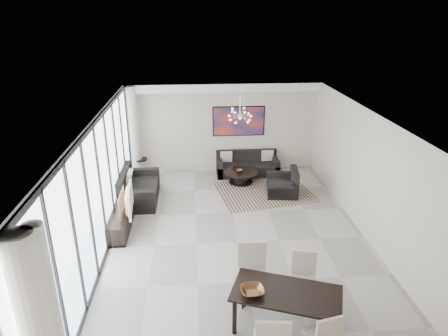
{
  "coord_description": "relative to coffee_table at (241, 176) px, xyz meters",
  "views": [
    {
      "loc": [
        -0.94,
        -7.83,
        5.02
      ],
      "look_at": [
        -0.21,
        1.5,
        1.25
      ],
      "focal_mm": 32.0,
      "sensor_mm": 36.0,
      "label": 1
    }
  ],
  "objects": [
    {
      "name": "room_shell",
      "position": [
        -0.0,
        -3.37,
        1.24
      ],
      "size": [
        6.0,
        9.0,
        2.9
      ],
      "color": "#A8A39B",
      "rests_on": "ground"
    },
    {
      "name": "side_table",
      "position": [
        -3.12,
        0.78,
        0.19
      ],
      "size": [
        0.43,
        0.43,
        0.59
      ],
      "color": "black",
      "rests_on": "floor"
    },
    {
      "name": "bowl_coffee",
      "position": [
        -0.06,
        -0.03,
        0.19
      ],
      "size": [
        0.27,
        0.27,
        0.07
      ],
      "primitive_type": "imported",
      "rotation": [
        0.0,
        0.0,
        0.2
      ],
      "color": "brown",
      "rests_on": "coffee_table"
    },
    {
      "name": "window_wall",
      "position": [
        -3.32,
        -3.37,
        1.26
      ],
      "size": [
        0.37,
        8.95,
        2.9
      ],
      "color": "silver",
      "rests_on": "floor"
    },
    {
      "name": "coffee_table",
      "position": [
        0.0,
        0.0,
        0.0
      ],
      "size": [
        1.04,
        1.04,
        0.36
      ],
      "color": "black",
      "rests_on": "floor"
    },
    {
      "name": "soffit",
      "position": [
        -0.47,
        0.93,
        2.56
      ],
      "size": [
        5.98,
        0.4,
        0.26
      ],
      "primitive_type": "cube",
      "color": "white",
      "rests_on": "room_shell"
    },
    {
      "name": "bowl_dining",
      "position": [
        -0.54,
        -6.03,
        0.57
      ],
      "size": [
        0.4,
        0.4,
        0.09
      ],
      "primitive_type": "imported",
      "rotation": [
        0.0,
        0.0,
        0.06
      ],
      "color": "brown",
      "rests_on": "dining_table"
    },
    {
      "name": "television",
      "position": [
        -3.07,
        -2.57,
        0.58
      ],
      "size": [
        0.23,
        1.08,
        0.62
      ],
      "primitive_type": "imported",
      "rotation": [
        0.0,
        0.0,
        1.66
      ],
      "color": "gray",
      "rests_on": "tv_console"
    },
    {
      "name": "dining_chair_nw",
      "position": [
        -0.42,
        -5.24,
        0.44
      ],
      "size": [
        0.53,
        0.53,
        1.12
      ],
      "color": "beige",
      "rests_on": "floor"
    },
    {
      "name": "loveseat",
      "position": [
        -3.02,
        -0.99,
        0.09
      ],
      "size": [
        0.99,
        1.75,
        0.88
      ],
      "color": "black",
      "rests_on": "floor"
    },
    {
      "name": "tv_console",
      "position": [
        -3.23,
        -2.64,
        0.03
      ],
      "size": [
        0.43,
        1.52,
        0.48
      ],
      "primitive_type": "cube",
      "color": "black",
      "rests_on": "floor"
    },
    {
      "name": "dining_table",
      "position": [
        0.02,
        -6.06,
        0.44
      ],
      "size": [
        1.95,
        1.44,
        0.73
      ],
      "color": "black",
      "rests_on": "floor"
    },
    {
      "name": "rug",
      "position": [
        0.6,
        -0.77,
        -0.2
      ],
      "size": [
        2.91,
        2.43,
        0.01
      ],
      "primitive_type": "cube",
      "rotation": [
        0.0,
        0.0,
        0.17
      ],
      "color": "black",
      "rests_on": "floor"
    },
    {
      "name": "dining_chair_ne",
      "position": [
        0.51,
        -5.34,
        0.34
      ],
      "size": [
        0.52,
        0.52,
        0.95
      ],
      "color": "beige",
      "rests_on": "floor"
    },
    {
      "name": "chandelier",
      "position": [
        -0.17,
        -0.87,
        2.15
      ],
      "size": [
        0.66,
        0.66,
        0.71
      ],
      "color": "silver",
      "rests_on": "room_shell"
    },
    {
      "name": "armchair",
      "position": [
        1.12,
        -0.91,
        0.05
      ],
      "size": [
        0.96,
        1.0,
        0.76
      ],
      "color": "black",
      "rests_on": "floor"
    },
    {
      "name": "dining_chair_se",
      "position": [
        0.43,
        -6.8,
        0.32
      ],
      "size": [
        0.51,
        0.51,
        0.92
      ],
      "color": "beige",
      "rests_on": "floor"
    },
    {
      "name": "painting",
      "position": [
        0.03,
        1.1,
        1.44
      ],
      "size": [
        1.68,
        0.04,
        0.98
      ],
      "primitive_type": "cube",
      "color": "red",
      "rests_on": "room_shell"
    },
    {
      "name": "sofa_main",
      "position": [
        0.29,
        0.7,
        0.04
      ],
      "size": [
        1.98,
        0.81,
        0.72
      ],
      "color": "black",
      "rests_on": "floor"
    }
  ]
}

